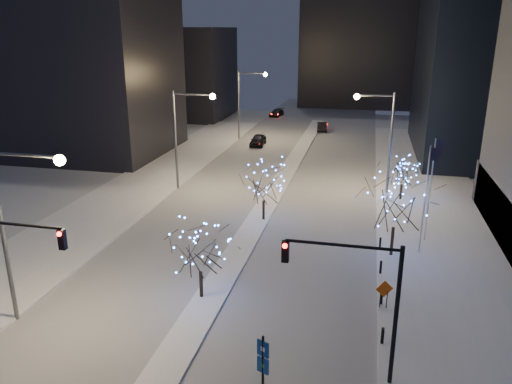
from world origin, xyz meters
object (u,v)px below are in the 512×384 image
(car_near, at_px, (258,140))
(car_mid, at_px, (322,126))
(car_far, at_px, (277,113))
(street_lamp_w_mid, at_px, (185,127))
(street_lamp_w_far, at_px, (246,96))
(holiday_tree_median_far, at_px, (264,182))
(traffic_signal_east, at_px, (362,290))
(holiday_tree_plaza_near, at_px, (396,203))
(traffic_signal_west, at_px, (4,261))
(wayfinding_sign, at_px, (263,362))
(street_lamp_w_near, at_px, (17,214))
(street_lamp_east, at_px, (382,130))
(holiday_tree_median_near, at_px, (200,251))
(construction_sign, at_px, (384,291))
(holiday_tree_plaza_far, at_px, (403,172))

(car_near, relative_size, car_mid, 1.05)
(car_far, bearing_deg, car_mid, -43.32)
(street_lamp_w_mid, relative_size, street_lamp_w_far, 1.00)
(street_lamp_w_far, bearing_deg, holiday_tree_median_far, -73.52)
(street_lamp_w_mid, height_order, holiday_tree_median_far, street_lamp_w_mid)
(traffic_signal_east, relative_size, holiday_tree_plaza_near, 1.08)
(traffic_signal_west, height_order, wayfinding_sign, traffic_signal_west)
(street_lamp_w_mid, relative_size, holiday_tree_median_far, 1.78)
(car_near, height_order, holiday_tree_plaza_near, holiday_tree_plaza_near)
(street_lamp_w_near, bearing_deg, wayfinding_sign, -13.36)
(wayfinding_sign, bearing_deg, street_lamp_w_far, 128.78)
(car_mid, bearing_deg, traffic_signal_west, 75.11)
(street_lamp_east, relative_size, car_mid, 2.28)
(street_lamp_east, distance_m, car_mid, 32.91)
(car_near, distance_m, holiday_tree_median_near, 42.36)
(street_lamp_w_near, distance_m, car_far, 71.80)
(traffic_signal_east, distance_m, car_mid, 60.85)
(car_near, relative_size, construction_sign, 2.61)
(car_mid, bearing_deg, car_far, -57.30)
(car_near, relative_size, holiday_tree_median_near, 0.97)
(traffic_signal_east, height_order, car_mid, traffic_signal_east)
(traffic_signal_east, distance_m, car_far, 74.68)
(street_lamp_east, bearing_deg, car_far, 112.82)
(street_lamp_w_near, relative_size, street_lamp_east, 1.00)
(street_lamp_w_far, bearing_deg, car_mid, 41.55)
(street_lamp_w_far, xyz_separation_m, car_mid, (10.44, 9.25, -5.78))
(holiday_tree_plaza_far, relative_size, wayfinding_sign, 1.27)
(wayfinding_sign, bearing_deg, street_lamp_east, 104.89)
(traffic_signal_west, xyz_separation_m, holiday_tree_plaza_far, (20.68, 28.21, -1.91))
(street_lamp_w_near, distance_m, holiday_tree_plaza_near, 24.00)
(holiday_tree_median_far, height_order, holiday_tree_plaza_near, holiday_tree_plaza_near)
(car_far, distance_m, construction_sign, 68.52)
(street_lamp_w_near, xyz_separation_m, construction_sign, (19.24, 5.59, -5.29))
(street_lamp_w_near, distance_m, holiday_tree_median_far, 20.63)
(car_far, bearing_deg, street_lamp_w_mid, -82.55)
(street_lamp_w_far, height_order, car_near, street_lamp_w_far)
(car_near, height_order, construction_sign, construction_sign)
(wayfinding_sign, bearing_deg, holiday_tree_plaza_near, 94.12)
(street_lamp_w_near, xyz_separation_m, street_lamp_w_far, (0.00, 50.00, 0.00))
(holiday_tree_median_far, height_order, construction_sign, holiday_tree_median_far)
(street_lamp_w_mid, bearing_deg, street_lamp_w_far, 90.00)
(holiday_tree_plaza_far, bearing_deg, holiday_tree_median_far, -145.38)
(holiday_tree_median_near, bearing_deg, street_lamp_w_mid, 112.35)
(car_near, bearing_deg, street_lamp_w_far, 124.93)
(car_mid, xyz_separation_m, wayfinding_sign, (3.48, -62.56, 1.30))
(construction_sign, bearing_deg, car_far, 85.45)
(street_lamp_w_near, xyz_separation_m, holiday_tree_plaza_far, (21.18, 26.20, -3.64))
(traffic_signal_west, bearing_deg, car_mid, 80.78)
(street_lamp_w_mid, xyz_separation_m, car_mid, (10.44, 34.25, -5.78))
(street_lamp_w_mid, xyz_separation_m, street_lamp_w_far, (0.00, 25.00, 0.00))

